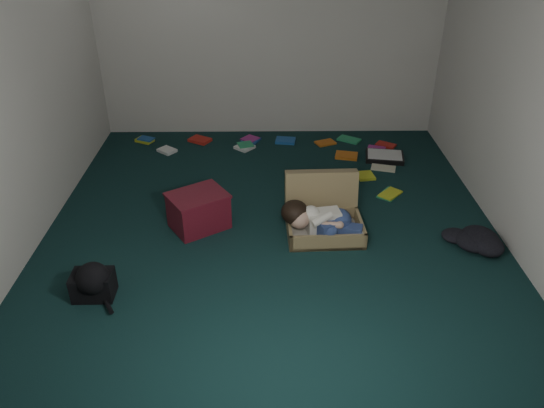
{
  "coord_description": "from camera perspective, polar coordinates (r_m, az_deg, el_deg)",
  "views": [
    {
      "loc": [
        -0.05,
        -3.97,
        2.6
      ],
      "look_at": [
        0.0,
        -0.15,
        0.35
      ],
      "focal_mm": 35.0,
      "sensor_mm": 36.0,
      "label": 1
    }
  ],
  "objects": [
    {
      "name": "wall_front",
      "position": [
        2.16,
        0.71,
        -6.61
      ],
      "size": [
        4.5,
        0.0,
        4.5
      ],
      "primitive_type": "plane",
      "rotation": [
        -1.57,
        0.0,
        0.0
      ],
      "color": "silver",
      "rests_on": "ground"
    },
    {
      "name": "paper_tray",
      "position": [
        6.13,
        12.01,
        5.01
      ],
      "size": [
        0.46,
        0.38,
        0.06
      ],
      "rotation": [
        0.0,
        0.0,
        -0.16
      ],
      "color": "black",
      "rests_on": "floor"
    },
    {
      "name": "floor",
      "position": [
        4.75,
        -0.02,
        -2.72
      ],
      "size": [
        4.5,
        4.5,
        0.0
      ],
      "primitive_type": "plane",
      "color": "black",
      "rests_on": "ground"
    },
    {
      "name": "wall_right",
      "position": [
        4.65,
        25.97,
        11.25
      ],
      "size": [
        0.0,
        4.5,
        4.5
      ],
      "primitive_type": "plane",
      "rotation": [
        1.57,
        0.0,
        -1.57
      ],
      "color": "silver",
      "rests_on": "ground"
    },
    {
      "name": "book_scatter",
      "position": [
        6.17,
        2.88,
        5.67
      ],
      "size": [
        3.12,
        1.6,
        0.02
      ],
      "color": "#CAD726",
      "rests_on": "floor"
    },
    {
      "name": "suitcase",
      "position": [
        4.71,
        5.52,
        -1.08
      ],
      "size": [
        0.68,
        0.66,
        0.48
      ],
      "rotation": [
        0.0,
        0.0,
        0.04
      ],
      "color": "#907B4F",
      "rests_on": "floor"
    },
    {
      "name": "person",
      "position": [
        4.55,
        5.26,
        -1.73
      ],
      "size": [
        0.71,
        0.33,
        0.3
      ],
      "rotation": [
        0.0,
        0.0,
        0.04
      ],
      "color": "white",
      "rests_on": "suitcase"
    },
    {
      "name": "clothing_pile",
      "position": [
        4.81,
        20.74,
        -3.51
      ],
      "size": [
        0.46,
        0.4,
        0.13
      ],
      "primitive_type": null,
      "rotation": [
        0.0,
        0.0,
        0.14
      ],
      "color": "black",
      "rests_on": "floor"
    },
    {
      "name": "wall_left",
      "position": [
        4.61,
        -26.25,
        11.02
      ],
      "size": [
        0.0,
        4.5,
        4.5
      ],
      "primitive_type": "plane",
      "rotation": [
        1.57,
        0.0,
        1.57
      ],
      "color": "silver",
      "rests_on": "ground"
    },
    {
      "name": "maroon_bin",
      "position": [
        4.74,
        -7.91,
        -0.71
      ],
      "size": [
        0.62,
        0.58,
        0.33
      ],
      "rotation": [
        0.0,
        0.0,
        0.57
      ],
      "color": "maroon",
      "rests_on": "floor"
    },
    {
      "name": "wall_back",
      "position": [
        6.35,
        -0.29,
        18.7
      ],
      "size": [
        4.5,
        0.0,
        4.5
      ],
      "primitive_type": "plane",
      "rotation": [
        1.57,
        0.0,
        0.0
      ],
      "color": "silver",
      "rests_on": "ground"
    },
    {
      "name": "backpack",
      "position": [
        4.16,
        -18.69,
        -8.15
      ],
      "size": [
        0.38,
        0.3,
        0.22
      ],
      "primitive_type": null,
      "rotation": [
        0.0,
        0.0,
        0.01
      ],
      "color": "black",
      "rests_on": "floor"
    }
  ]
}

